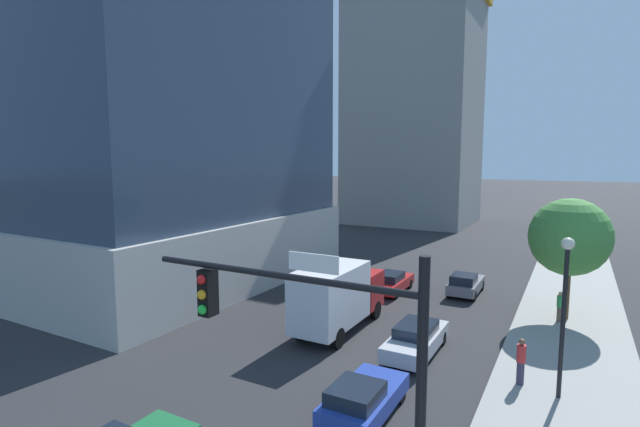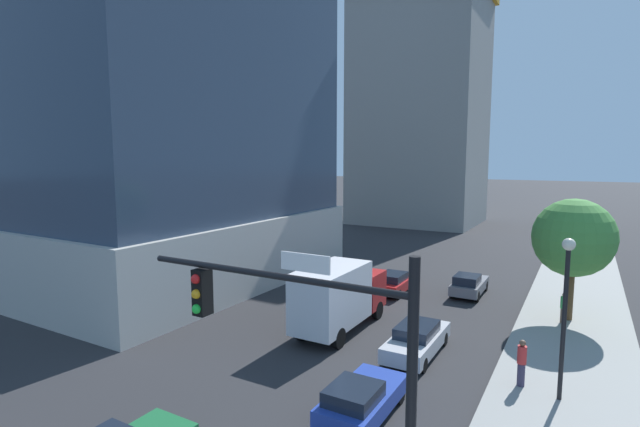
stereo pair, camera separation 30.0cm
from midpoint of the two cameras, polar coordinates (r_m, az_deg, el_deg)
The scene contains 12 objects.
sidewalk at distance 26.86m, azimuth 28.79°, elevation -13.04°, with size 5.39×120.00×0.15m, color gray.
construction_building at distance 66.25m, azimuth 12.29°, elevation 14.33°, with size 16.83×15.78×40.39m.
traffic_light_pole at distance 9.59m, azimuth -0.12°, elevation -17.14°, with size 6.35×0.48×6.99m.
street_lamp at distance 18.82m, azimuth 28.22°, elevation -8.82°, with size 0.44×0.44×5.90m.
street_tree at distance 28.14m, azimuth 28.84°, elevation -2.62°, with size 4.14×4.14×6.55m.
car_silver at distance 22.17m, azimuth 12.14°, elevation -14.78°, with size 1.81×4.72×1.42m.
car_gray at distance 31.92m, azimuth 17.99°, elevation -8.24°, with size 1.73×4.01×1.45m.
car_red at distance 31.39m, azimuth 9.36°, elevation -8.30°, with size 1.73×4.13×1.37m.
car_blue at distance 17.11m, azimuth 5.59°, elevation -21.59°, with size 1.85×4.02×1.38m.
box_truck at distance 24.05m, azimuth 2.67°, elevation -9.91°, with size 2.30×6.76×3.48m.
pedestrian_green_shirt at distance 28.21m, azimuth 27.89°, elevation -10.13°, with size 0.34×0.34×1.63m.
pedestrian_red_shirt at distance 20.19m, azimuth 23.82°, elevation -16.29°, with size 0.34×0.34×1.81m.
Camera 2 is at (8.39, -5.33, 8.80)m, focal length 26.19 mm.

